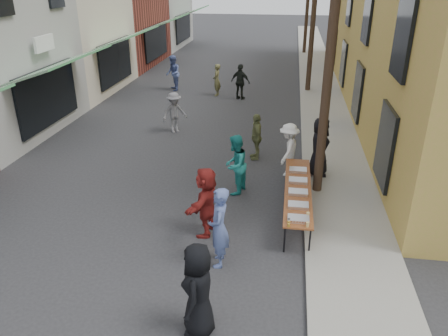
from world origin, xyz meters
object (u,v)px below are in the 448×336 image
(utility_pole_near, at_px, (332,37))
(utility_pole_mid, at_px, (314,4))
(guest_front_a, at_px, (198,290))
(guest_front_c, at_px, (235,165))
(serving_table, at_px, (298,190))
(server, at_px, (320,147))
(catering_tray_sausage, at_px, (298,219))

(utility_pole_near, xyz_separation_m, utility_pole_mid, (0.00, 12.00, 0.00))
(guest_front_a, xyz_separation_m, guest_front_c, (-0.05, 5.54, -0.03))
(utility_pole_near, distance_m, serving_table, 4.05)
(serving_table, bearing_deg, utility_pole_near, 65.20)
(server, bearing_deg, utility_pole_near, 170.61)
(guest_front_a, bearing_deg, guest_front_c, -176.65)
(server, bearing_deg, catering_tray_sausage, 164.06)
(utility_pole_mid, bearing_deg, utility_pole_near, -90.00)
(guest_front_a, relative_size, server, 0.98)
(catering_tray_sausage, bearing_deg, guest_front_c, 124.99)
(utility_pole_mid, relative_size, server, 4.78)
(utility_pole_near, relative_size, serving_table, 2.25)
(guest_front_c, bearing_deg, server, 134.17)
(utility_pole_near, bearing_deg, server, 87.35)
(utility_pole_near, bearing_deg, catering_tray_sausage, -101.54)
(guest_front_c, relative_size, server, 0.96)
(utility_pole_near, bearing_deg, utility_pole_mid, 90.00)
(serving_table, relative_size, catering_tray_sausage, 8.00)
(catering_tray_sausage, distance_m, server, 4.10)
(utility_pole_mid, bearing_deg, serving_table, -92.60)
(serving_table, height_order, server, server)
(catering_tray_sausage, height_order, guest_front_a, guest_front_a)
(utility_pole_mid, relative_size, guest_front_c, 4.99)
(utility_pole_mid, relative_size, guest_front_a, 4.85)
(catering_tray_sausage, xyz_separation_m, server, (0.65, 4.04, 0.25))
(utility_pole_near, distance_m, catering_tray_sausage, 4.78)
(serving_table, bearing_deg, guest_front_c, 152.52)
(serving_table, xyz_separation_m, guest_front_a, (-1.76, -4.59, 0.22))
(guest_front_a, distance_m, server, 7.39)
(utility_pole_near, xyz_separation_m, guest_front_c, (-2.42, -0.36, -3.60))
(utility_pole_near, relative_size, catering_tray_sausage, 18.00)
(utility_pole_mid, height_order, server, utility_pole_mid)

